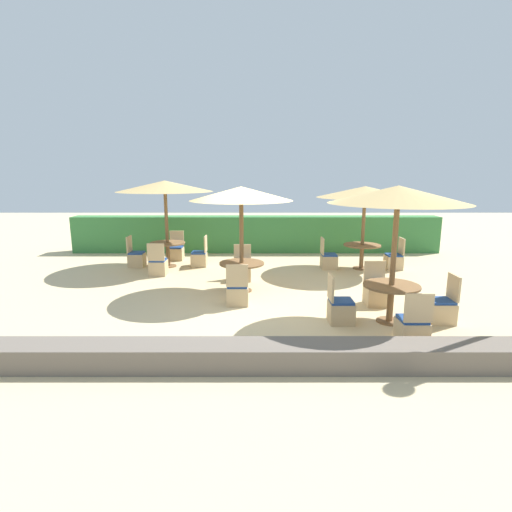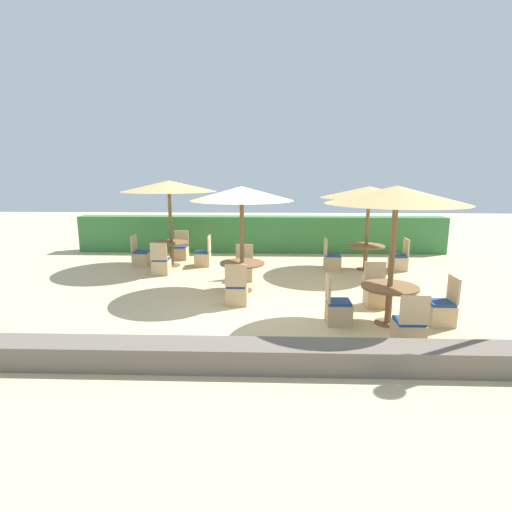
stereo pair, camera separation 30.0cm
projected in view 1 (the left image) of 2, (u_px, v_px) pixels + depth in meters
ground_plane at (256, 301)px, 8.87m from camera, size 40.00×40.00×0.00m
hedge_row at (256, 234)px, 14.33m from camera, size 13.00×0.70×1.28m
stone_border at (256, 356)px, 5.81m from camera, size 10.00×0.56×0.37m
parasol_front_right at (398, 195)px, 7.14m from camera, size 2.51×2.51×2.58m
round_table_front_right at (391, 293)px, 7.52m from camera, size 1.05×1.05×0.74m
patio_chair_front_right_north at (376, 293)px, 8.58m from camera, size 0.46×0.46×0.93m
patio_chair_front_right_west at (340, 309)px, 7.56m from camera, size 0.46×0.46×0.93m
patio_chair_front_right_south at (412, 329)px, 6.61m from camera, size 0.46×0.46×0.93m
patio_chair_front_right_east at (442, 309)px, 7.58m from camera, size 0.46×0.46×0.93m
parasol_back_right at (365, 192)px, 11.40m from camera, size 2.77×2.77×2.42m
round_table_back_right at (362, 250)px, 11.74m from camera, size 1.08×1.08×0.73m
patio_chair_back_right_east at (394, 260)px, 11.78m from camera, size 0.46×0.46×0.93m
patio_chair_back_right_west at (329, 260)px, 11.82m from camera, size 0.46×0.46×0.93m
parasol_center at (241, 194)px, 9.17m from camera, size 2.40×2.40×2.49m
round_table_center at (242, 269)px, 9.53m from camera, size 1.07×1.07×0.70m
patio_chair_center_south at (238, 293)px, 8.60m from camera, size 0.46×0.46×0.93m
patio_chair_center_north at (243, 270)px, 10.57m from camera, size 0.46×0.46×0.93m
parasol_back_left at (165, 186)px, 11.66m from camera, size 2.81×2.81×2.58m
round_table_back_left at (168, 248)px, 12.04m from camera, size 1.05×1.05×0.74m
patio_chair_back_left_west at (137, 258)px, 12.11m from camera, size 0.46×0.46×0.93m
patio_chair_back_left_south at (158, 266)px, 11.08m from camera, size 0.46×0.46×0.93m
patio_chair_back_left_east at (200, 258)px, 12.15m from camera, size 0.46×0.46×0.93m
patio_chair_back_left_north at (176, 252)px, 13.05m from camera, size 0.46×0.46×0.93m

